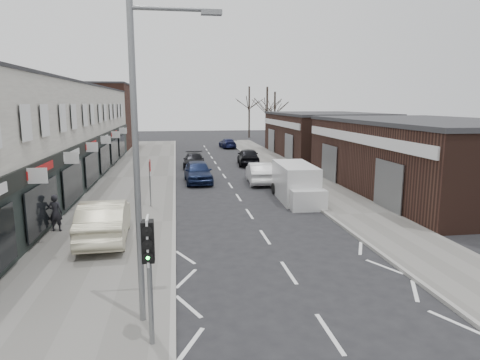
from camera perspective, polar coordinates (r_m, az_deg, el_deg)
name	(u,v)px	position (r m, az deg, el deg)	size (l,w,h in m)	color
ground	(306,298)	(13.38, 8.78, -15.33)	(160.00, 160.00, 0.00)	black
pavement_left	(138,177)	(34.12, -13.47, 0.33)	(5.50, 64.00, 0.12)	slate
pavement_right	(294,174)	(35.27, 7.19, 0.85)	(3.50, 64.00, 0.12)	slate
shop_terrace_left	(31,136)	(32.59, -26.06, 5.32)	(8.00, 41.00, 7.10)	silver
brick_block_far	(97,117)	(57.37, -18.48, 7.94)	(8.00, 10.00, 8.00)	#46271E
right_unit_near	(428,158)	(30.42, 23.82, 2.74)	(10.00, 18.00, 4.50)	#361F18
right_unit_far	(324,135)	(48.43, 11.16, 5.88)	(10.00, 16.00, 4.50)	#361F18
tree_far_a	(267,144)	(61.12, 3.58, 4.79)	(3.60, 3.60, 8.00)	#382D26
tree_far_b	(274,140)	(67.49, 4.60, 5.29)	(3.60, 3.60, 7.50)	#382D26
tree_far_c	(249,138)	(72.77, 1.22, 5.67)	(3.60, 3.60, 8.50)	#382D26
traffic_light	(149,251)	(10.08, -12.10, -9.29)	(0.28, 0.60, 3.10)	slate
street_lamp	(143,149)	(10.79, -12.81, 4.00)	(2.23, 0.22, 8.00)	slate
warning_sign	(150,169)	(23.81, -11.88, 1.44)	(0.12, 0.80, 2.70)	slate
white_van	(296,183)	(25.71, 7.46, -0.45)	(2.16, 5.64, 2.17)	silver
sedan_on_pavement	(105,220)	(18.68, -17.60, -5.08)	(1.80, 5.17, 1.70)	beige
pedestrian	(55,213)	(20.70, -23.39, -4.03)	(0.61, 0.40, 1.66)	black
parked_car_left_a	(198,172)	(31.39, -5.62, 1.11)	(1.90, 4.72, 1.61)	#141E3F
parked_car_left_b	(194,160)	(38.82, -6.18, 2.62)	(1.84, 4.52, 1.31)	black
parked_car_right_a	(259,173)	(31.04, 2.61, 0.97)	(1.62, 4.64, 1.53)	silver
parked_car_right_b	(248,157)	(40.18, 1.11, 3.15)	(1.90, 4.73, 1.61)	black
parked_car_right_c	(228,143)	(55.76, -1.67, 4.92)	(1.72, 4.24, 1.23)	#13173C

